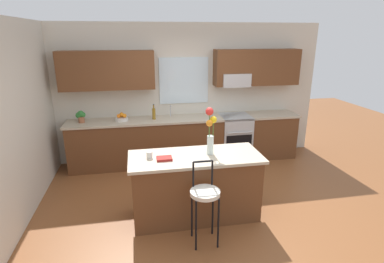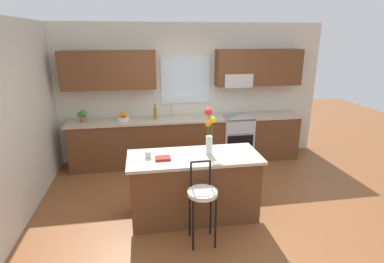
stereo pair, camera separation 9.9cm
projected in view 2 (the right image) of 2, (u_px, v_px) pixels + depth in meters
name	position (u px, v px, depth m)	size (l,w,h in m)	color
ground_plane	(205.00, 204.00, 4.65)	(14.00, 14.00, 0.00)	brown
wall_left	(16.00, 121.00, 4.12)	(0.12, 4.60, 2.70)	beige
back_wall_assembly	(186.00, 85.00, 6.06)	(5.60, 0.50, 2.70)	beige
counter_run	(188.00, 139.00, 6.10)	(4.56, 0.64, 0.92)	brown
sink_faucet	(172.00, 109.00, 6.01)	(0.02, 0.13, 0.23)	#B7BABC
oven_range	(236.00, 137.00, 6.24)	(0.60, 0.64, 0.92)	#B7BABC
kitchen_island	(194.00, 186.00, 4.23)	(1.79, 0.75, 0.92)	brown
bar_stool_near	(202.00, 196.00, 3.63)	(0.36, 0.36, 1.04)	black
flower_vase	(209.00, 130.00, 4.04)	(0.15, 0.15, 0.64)	silver
mug_ceramic	(148.00, 154.00, 4.01)	(0.08, 0.08, 0.09)	silver
cookbook	(163.00, 158.00, 3.96)	(0.20, 0.15, 0.03)	maroon
fruit_bowl_oranges	(123.00, 117.00, 5.76)	(0.24, 0.24, 0.16)	silver
bottle_olive_oil	(155.00, 113.00, 5.83)	(0.06, 0.06, 0.29)	olive
potted_plant_small	(82.00, 115.00, 5.62)	(0.18, 0.12, 0.23)	#9E5B3D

